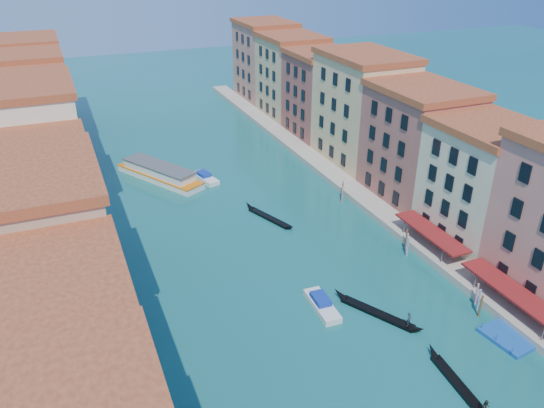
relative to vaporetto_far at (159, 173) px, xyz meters
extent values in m
cube|color=#D6B887|center=(-18.71, -54.39, 7.24)|extent=(12.00, 15.00, 17.00)
cube|color=maroon|center=(-18.71, -54.39, 16.24)|extent=(12.80, 15.40, 1.00)
cube|color=tan|center=(-18.71, -38.39, 8.24)|extent=(12.00, 17.00, 19.00)
cube|color=maroon|center=(-18.71, -38.39, 18.24)|extent=(12.80, 17.40, 1.00)
cube|color=#DFB292|center=(-18.71, -22.89, 6.99)|extent=(12.00, 14.00, 16.50)
cube|color=maroon|center=(-18.71, -22.89, 15.74)|extent=(12.80, 14.40, 1.00)
cube|color=beige|center=(-18.71, -6.89, 8.74)|extent=(12.00, 18.00, 20.00)
cube|color=maroon|center=(-18.71, -6.89, 19.24)|extent=(12.80, 18.40, 1.00)
cube|color=tan|center=(-18.71, 10.11, 7.49)|extent=(12.00, 16.00, 17.50)
cube|color=maroon|center=(-18.71, 10.11, 16.74)|extent=(12.80, 16.40, 1.00)
cube|color=#AA7662|center=(-18.71, 25.61, 7.99)|extent=(12.00, 15.00, 18.50)
cube|color=maroon|center=(-18.71, 25.61, 17.74)|extent=(12.80, 15.40, 1.00)
cube|color=#C5B886|center=(-18.71, 41.61, 8.24)|extent=(12.00, 17.00, 19.00)
cube|color=maroon|center=(-18.71, 41.61, 18.24)|extent=(12.80, 17.40, 1.00)
cube|color=beige|center=(37.29, -38.89, 6.99)|extent=(12.00, 14.00, 16.50)
cube|color=maroon|center=(37.29, -38.89, 15.74)|extent=(12.80, 14.40, 1.00)
cube|color=#9D5244|center=(37.29, -23.89, 7.74)|extent=(12.00, 16.00, 18.00)
cube|color=maroon|center=(37.29, -23.89, 17.24)|extent=(12.80, 16.40, 1.00)
cube|color=tan|center=(37.29, -6.89, 8.74)|extent=(12.00, 18.00, 20.00)
cube|color=maroon|center=(37.29, -6.89, 19.24)|extent=(12.80, 18.40, 1.00)
cube|color=#94493E|center=(37.29, 9.61, 7.49)|extent=(12.00, 15.00, 17.50)
cube|color=maroon|center=(37.29, 9.61, 16.74)|extent=(12.80, 15.40, 1.00)
cube|color=tan|center=(37.29, 25.11, 7.99)|extent=(12.00, 16.00, 18.50)
cube|color=maroon|center=(37.29, 25.11, 17.74)|extent=(12.80, 16.40, 1.00)
cube|color=#B56D59|center=(37.29, 41.61, 8.49)|extent=(12.00, 17.00, 19.50)
cube|color=maroon|center=(37.29, 41.61, 18.74)|extent=(12.80, 17.40, 1.00)
cube|color=#A89987|center=(29.29, -12.89, -0.76)|extent=(4.00, 140.00, 1.00)
cube|color=maroon|center=(29.49, -54.39, 1.74)|extent=(3.20, 15.30, 0.25)
cylinder|color=#515153|center=(28.09, -59.49, 0.24)|extent=(0.12, 0.12, 3.00)
cylinder|color=#515153|center=(28.09, -49.29, 0.24)|extent=(0.12, 0.12, 3.00)
cube|color=maroon|center=(29.49, -38.89, 1.74)|extent=(3.20, 12.60, 0.25)
cylinder|color=#515153|center=(28.09, -43.09, 0.24)|extent=(0.12, 0.12, 3.00)
cylinder|color=#515153|center=(28.09, -34.69, 0.24)|extent=(0.12, 0.12, 3.00)
cylinder|color=brown|center=(25.79, -52.89, 0.04)|extent=(0.24, 0.24, 3.20)
cylinder|color=brown|center=(26.39, -51.89, 0.04)|extent=(0.24, 0.24, 3.20)
cylinder|color=brown|center=(26.99, -50.89, 0.04)|extent=(0.24, 0.24, 3.20)
cylinder|color=brown|center=(25.79, -38.89, 0.04)|extent=(0.24, 0.24, 3.20)
cylinder|color=brown|center=(26.39, -37.89, 0.04)|extent=(0.24, 0.24, 3.20)
cylinder|color=brown|center=(26.99, -36.89, 0.04)|extent=(0.24, 0.24, 3.20)
cylinder|color=brown|center=(25.79, -20.89, 0.04)|extent=(0.24, 0.24, 3.20)
cylinder|color=brown|center=(26.39, -19.89, 0.04)|extent=(0.24, 0.24, 3.20)
cylinder|color=brown|center=(26.99, -18.89, 0.04)|extent=(0.24, 0.24, 3.20)
cube|color=white|center=(0.00, 0.00, -0.69)|extent=(12.86, 18.42, 1.13)
cube|color=white|center=(0.00, 0.00, 0.53)|extent=(10.61, 14.92, 1.50)
cube|color=#515153|center=(0.00, 0.00, 1.42)|extent=(11.09, 15.47, 0.23)
cube|color=orange|center=(0.00, 0.00, -0.18)|extent=(12.90, 18.45, 0.23)
cube|color=black|center=(15.09, -48.15, -1.03)|extent=(5.39, 8.54, 0.46)
cone|color=black|center=(12.64, -43.71, -0.65)|extent=(1.78, 2.23, 1.70)
cone|color=black|center=(17.54, -52.60, -0.75)|extent=(1.62, 1.92, 1.50)
imported|color=#262E37|center=(16.95, -51.53, 0.03)|extent=(0.76, 0.68, 1.75)
cube|color=black|center=(16.33, -60.85, -1.05)|extent=(1.80, 8.64, 0.43)
cone|color=black|center=(16.75, -56.10, -0.68)|extent=(1.02, 1.98, 1.60)
imported|color=#262B23|center=(16.02, -64.46, -0.05)|extent=(0.85, 0.69, 1.64)
cube|color=black|center=(12.46, -21.65, -1.05)|extent=(3.97, 8.36, 0.43)
cone|color=black|center=(10.79, -17.21, -0.69)|extent=(1.47, 2.08, 1.59)
cone|color=black|center=(14.12, -26.09, -0.78)|extent=(1.35, 1.78, 1.40)
cube|color=silver|center=(9.78, -44.64, -0.88)|extent=(2.39, 6.68, 0.75)
cube|color=#123197|center=(9.80, -44.17, -0.22)|extent=(1.83, 2.90, 0.66)
cube|color=white|center=(7.45, -3.48, -0.87)|extent=(3.72, 6.99, 0.76)
cube|color=#123197|center=(7.33, -3.01, -0.21)|extent=(2.39, 3.20, 0.67)
cube|color=#1751A6|center=(25.79, -57.23, -1.04)|extent=(4.16, 5.70, 0.44)
camera|label=1|loc=(-15.00, -88.79, 37.74)|focal=35.00mm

